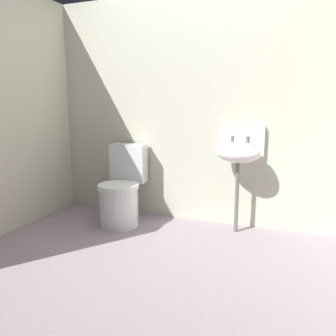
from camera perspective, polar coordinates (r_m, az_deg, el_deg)
The scene contains 4 objects.
ground_plane at distance 2.61m, azimuth -2.35°, elevation -17.30°, with size 3.51×2.67×0.08m, color gray.
wall_back at distance 3.43m, azimuth 5.51°, elevation 9.63°, with size 3.51×0.10×2.25m, color beige.
toilet_near_wall at distance 3.43m, azimuth -7.78°, elevation -4.01°, with size 0.45×0.63×0.78m.
sink at distance 3.15m, azimuth 11.89°, elevation 2.62°, with size 0.42×0.35×0.99m.
Camera 1 is at (0.92, -2.11, 1.18)m, focal length 36.13 mm.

